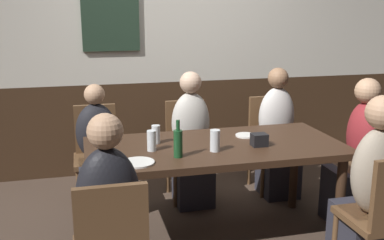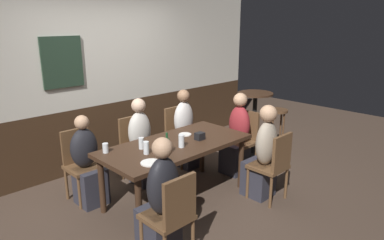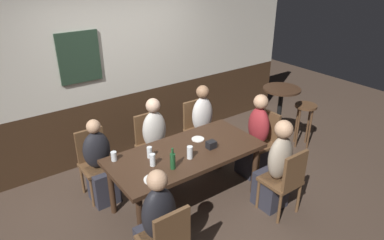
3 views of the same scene
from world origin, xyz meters
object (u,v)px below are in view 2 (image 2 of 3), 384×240
at_px(chair_head_east, 244,137).
at_px(tumbler_water, 146,149).
at_px(condiment_caddy, 200,136).
at_px(person_left_far, 88,167).
at_px(person_right_near, 262,158).
at_px(bar_stool, 277,118).
at_px(dining_table, 176,149).
at_px(person_left_near, 161,207).
at_px(person_head_east, 237,139).
at_px(chair_left_far, 81,161).
at_px(highball_clear, 106,148).
at_px(pint_glass_amber, 181,142).
at_px(plate_white_large, 151,163).
at_px(chair_left_near, 172,213).
at_px(chair_mid_far, 135,145).
at_px(tumbler_short, 141,144).
at_px(chair_right_near, 273,163).
at_px(person_right_far, 186,134).
at_px(side_bar_table, 254,119).
at_px(chair_right_far, 179,132).
at_px(plate_white_small, 185,134).
at_px(beer_bottle_green, 167,146).
at_px(person_mid_far, 142,148).

bearing_deg(chair_head_east, tumbler_water, -178.97).
bearing_deg(condiment_caddy, person_left_far, 144.34).
height_order(chair_head_east, person_right_near, person_right_near).
bearing_deg(condiment_caddy, bar_stool, 5.52).
height_order(dining_table, person_left_near, person_left_near).
relative_size(person_right_near, person_head_east, 1.02).
bearing_deg(person_right_near, tumbler_water, 152.72).
height_order(chair_left_far, highball_clear, chair_left_far).
xyz_separation_m(pint_glass_amber, plate_white_large, (-0.55, -0.13, -0.06)).
bearing_deg(chair_left_far, person_right_near, -43.53).
height_order(chair_left_near, chair_mid_far, same).
xyz_separation_m(chair_mid_far, person_head_east, (1.18, -0.85, 0.00)).
height_order(person_head_east, tumbler_water, person_head_east).
xyz_separation_m(chair_mid_far, tumbler_short, (-0.41, -0.72, 0.30)).
height_order(dining_table, pint_glass_amber, pint_glass_amber).
bearing_deg(highball_clear, plate_white_large, -73.82).
relative_size(person_left_far, tumbler_water, 7.62).
xyz_separation_m(chair_right_near, person_right_far, (0.00, 1.55, 0.00)).
bearing_deg(chair_left_far, chair_mid_far, 0.00).
bearing_deg(highball_clear, side_bar_table, -1.56).
xyz_separation_m(dining_table, chair_right_near, (0.82, -0.85, -0.17)).
distance_m(chair_right_far, person_right_near, 1.55).
bearing_deg(bar_stool, plate_white_small, 178.34).
xyz_separation_m(person_left_near, tumbler_short, (0.41, 0.83, 0.30)).
bearing_deg(beer_bottle_green, person_right_far, 38.58).
xyz_separation_m(person_left_far, person_left_near, (0.00, -1.38, 0.04)).
height_order(plate_white_large, plate_white_small, same).
distance_m(chair_left_near, plate_white_small, 1.52).
xyz_separation_m(dining_table, beer_bottle_green, (-0.32, -0.21, 0.18)).
distance_m(dining_table, person_left_near, 1.08).
height_order(chair_left_near, highball_clear, chair_left_near).
bearing_deg(plate_white_small, highball_clear, 171.29).
bearing_deg(chair_left_far, chair_head_east, -21.61).
distance_m(person_left_far, tumbler_water, 0.87).
relative_size(plate_white_small, side_bar_table, 0.15).
distance_m(person_head_east, pint_glass_amber, 1.27).
distance_m(chair_head_east, person_right_near, 0.87).
relative_size(person_right_near, side_bar_table, 1.14).
height_order(chair_left_far, beer_bottle_green, beer_bottle_green).
bearing_deg(bar_stool, pint_glass_amber, -174.33).
relative_size(chair_head_east, pint_glass_amber, 5.83).
xyz_separation_m(chair_left_near, person_mid_far, (0.82, 1.55, -0.00)).
distance_m(dining_table, beer_bottle_green, 0.42).
relative_size(chair_right_far, bar_stool, 1.22).
height_order(person_head_east, side_bar_table, person_head_east).
xyz_separation_m(person_right_near, person_left_near, (-1.63, 0.00, -0.01)).
xyz_separation_m(chair_left_near, pint_glass_amber, (0.77, 0.71, 0.31)).
distance_m(person_left_near, tumbler_water, 0.81).
xyz_separation_m(chair_right_near, side_bar_table, (1.12, 1.10, 0.12)).
relative_size(tumbler_water, bar_stool, 0.20).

